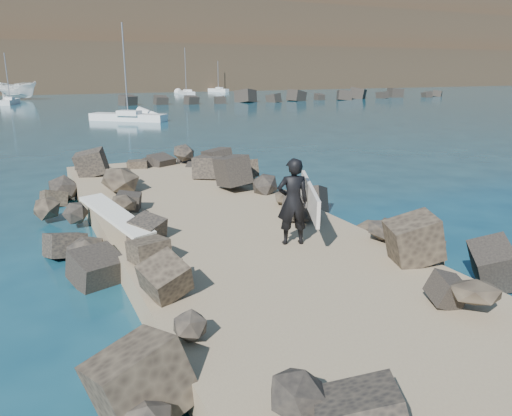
# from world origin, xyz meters

# --- Properties ---
(ground) EXTENTS (800.00, 800.00, 0.00)m
(ground) POSITION_xyz_m (0.00, 0.00, 0.00)
(ground) COLOR #0F384C
(ground) RESTS_ON ground
(jetty) EXTENTS (6.00, 26.00, 0.60)m
(jetty) POSITION_xyz_m (0.00, -2.00, 0.30)
(jetty) COLOR #8C7759
(jetty) RESTS_ON ground
(riprap_left) EXTENTS (2.60, 22.00, 1.00)m
(riprap_left) POSITION_xyz_m (-2.90, -1.50, 0.50)
(riprap_left) COLOR black
(riprap_left) RESTS_ON ground
(riprap_right) EXTENTS (2.60, 22.00, 1.00)m
(riprap_right) POSITION_xyz_m (2.90, -1.50, 0.50)
(riprap_right) COLOR black
(riprap_right) RESTS_ON ground
(breakwater_secondary) EXTENTS (52.00, 4.00, 1.20)m
(breakwater_secondary) POSITION_xyz_m (35.00, 55.00, 0.60)
(breakwater_secondary) COLOR black
(breakwater_secondary) RESTS_ON ground
(headland) EXTENTS (360.00, 140.00, 32.00)m
(headland) POSITION_xyz_m (10.00, 160.00, 16.00)
(headland) COLOR #2D4919
(headland) RESTS_ON ground
(surfboard_resting) EXTENTS (1.43, 2.48, 0.08)m
(surfboard_resting) POSITION_xyz_m (-2.76, 0.96, 1.04)
(surfboard_resting) COLOR white
(surfboard_resting) RESTS_ON riprap_left
(boat_imported) EXTENTS (6.98, 7.01, 2.78)m
(boat_imported) POSITION_xyz_m (-3.98, 75.50, 1.39)
(boat_imported) COLOR white
(boat_imported) RESTS_ON ground
(surfer_with_board) EXTENTS (1.39, 2.33, 2.01)m
(surfer_with_board) POSITION_xyz_m (0.89, -1.22, 1.61)
(surfer_with_board) COLOR black
(surfer_with_board) RESTS_ON jetty
(sailboat_f) EXTENTS (3.06, 5.04, 6.28)m
(sailboat_f) POSITION_xyz_m (33.68, 87.84, 0.35)
(sailboat_f) COLOR white
(sailboat_f) RESTS_ON ground
(sailboat_d) EXTENTS (1.97, 7.03, 8.39)m
(sailboat_d) POSITION_xyz_m (24.06, 79.28, 0.35)
(sailboat_d) COLOR white
(sailboat_d) RESTS_ON ground
(sailboat_b) EXTENTS (2.49, 5.57, 6.74)m
(sailboat_b) POSITION_xyz_m (-5.13, 64.53, 0.35)
(sailboat_b) COLOR white
(sailboat_b) RESTS_ON ground
(sailboat_c) EXTENTS (6.39, 5.85, 8.57)m
(sailboat_c) POSITION_xyz_m (4.50, 35.37, 0.35)
(sailboat_c) COLOR white
(sailboat_c) RESTS_ON ground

